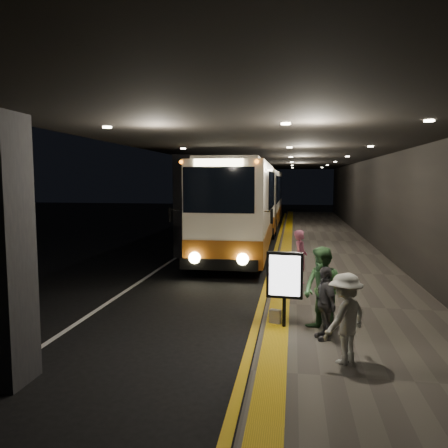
% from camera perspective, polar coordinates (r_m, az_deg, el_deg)
% --- Properties ---
extents(ground, '(90.00, 90.00, 0.00)m').
position_cam_1_polar(ground, '(15.01, -3.34, -7.09)').
color(ground, black).
extents(lane_line_white, '(0.12, 50.00, 0.01)m').
position_cam_1_polar(lane_line_white, '(20.19, -5.27, -3.74)').
color(lane_line_white, silver).
rests_on(lane_line_white, ground).
extents(kerb_stripe_yellow, '(0.18, 50.00, 0.01)m').
position_cam_1_polar(kerb_stripe_yellow, '(19.59, 6.60, -4.05)').
color(kerb_stripe_yellow, gold).
rests_on(kerb_stripe_yellow, ground).
extents(sidewalk, '(4.50, 50.00, 0.15)m').
position_cam_1_polar(sidewalk, '(19.62, 13.64, -3.96)').
color(sidewalk, '#514C44').
rests_on(sidewalk, ground).
extents(tactile_strip, '(0.50, 50.00, 0.01)m').
position_cam_1_polar(tactile_strip, '(19.55, 8.08, -3.64)').
color(tactile_strip, gold).
rests_on(tactile_strip, sidewalk).
extents(terminal_wall, '(0.10, 50.00, 6.00)m').
position_cam_1_polar(terminal_wall, '(19.66, 20.41, 4.43)').
color(terminal_wall, black).
rests_on(terminal_wall, ground).
extents(support_columns, '(0.80, 24.80, 4.40)m').
position_cam_1_polar(support_columns, '(18.91, -5.20, 2.31)').
color(support_columns, black).
rests_on(support_columns, ground).
extents(canopy, '(9.00, 50.00, 0.40)m').
position_cam_1_polar(canopy, '(19.34, 7.21, 9.48)').
color(canopy, black).
rests_on(canopy, support_columns).
extents(coach_main, '(2.90, 12.97, 4.02)m').
position_cam_1_polar(coach_main, '(20.36, 2.33, 1.82)').
color(coach_main, beige).
rests_on(coach_main, ground).
extents(coach_second, '(2.60, 12.34, 3.88)m').
position_cam_1_polar(coach_second, '(29.78, 4.70, 2.93)').
color(coach_second, beige).
rests_on(coach_second, ground).
extents(passenger_boarding, '(0.45, 0.64, 1.68)m').
position_cam_1_polar(passenger_boarding, '(13.51, 9.94, -4.33)').
color(passenger_boarding, '#BD587B').
rests_on(passenger_boarding, sidewalk).
extents(passenger_waiting_green, '(0.98, 1.03, 1.82)m').
position_cam_1_polar(passenger_waiting_green, '(9.37, 12.72, -8.47)').
color(passenger_waiting_green, '#407442').
rests_on(passenger_waiting_green, sidewalk).
extents(passenger_waiting_white, '(1.04, 1.09, 1.59)m').
position_cam_1_polar(passenger_waiting_white, '(8.05, 15.54, -11.76)').
color(passenger_waiting_white, beige).
rests_on(passenger_waiting_white, sidewalk).
extents(passenger_waiting_grey, '(0.69, 0.96, 1.48)m').
position_cam_1_polar(passenger_waiting_grey, '(9.11, 13.06, -9.99)').
color(passenger_waiting_grey, '#47454A').
rests_on(passenger_waiting_grey, sidewalk).
extents(bag_polka, '(0.30, 0.15, 0.36)m').
position_cam_1_polar(bag_polka, '(10.25, 13.30, -11.46)').
color(bag_polka, black).
rests_on(bag_polka, sidewalk).
extents(bag_plain, '(0.28, 0.20, 0.31)m').
position_cam_1_polar(bag_plain, '(10.02, 6.70, -11.92)').
color(bag_plain, beige).
rests_on(bag_plain, sidewalk).
extents(info_sign, '(0.79, 0.19, 1.65)m').
position_cam_1_polar(info_sign, '(9.55, 7.92, -6.85)').
color(info_sign, black).
rests_on(info_sign, sidewalk).
extents(stanchion_post, '(0.05, 0.05, 1.05)m').
position_cam_1_polar(stanchion_post, '(12.46, 7.01, -6.62)').
color(stanchion_post, black).
rests_on(stanchion_post, sidewalk).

